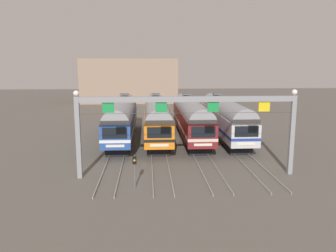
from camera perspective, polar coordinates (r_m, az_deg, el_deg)
ground_plane at (r=41.27m, az=0.99°, el=-2.21°), size 160.00×160.00×0.00m
track_bed at (r=57.93m, az=-0.28°, el=1.56°), size 13.80×70.00×0.15m
commuter_train_blue at (r=40.76m, az=-7.65°, el=1.39°), size 2.88×18.06×5.05m
commuter_train_orange at (r=40.66m, az=-1.88°, el=1.45°), size 2.88×18.06×5.05m
commuter_train_maroon at (r=40.97m, az=3.86°, el=1.50°), size 2.88×18.06×5.05m
commuter_train_silver at (r=41.68m, az=9.46°, el=1.54°), size 2.88×18.06×5.05m
catenary_gantry at (r=27.11m, az=3.19°, el=2.07°), size 17.54×0.44×6.97m
yard_signal_mast at (r=25.40m, az=-5.56°, el=-6.43°), size 0.28×0.35×2.43m
maintenance_building at (r=80.80m, az=-6.35°, el=7.51°), size 21.60×10.00×9.88m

